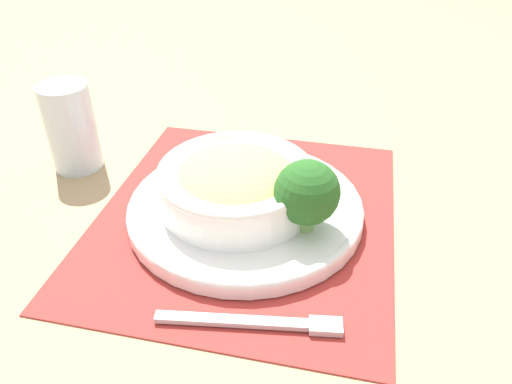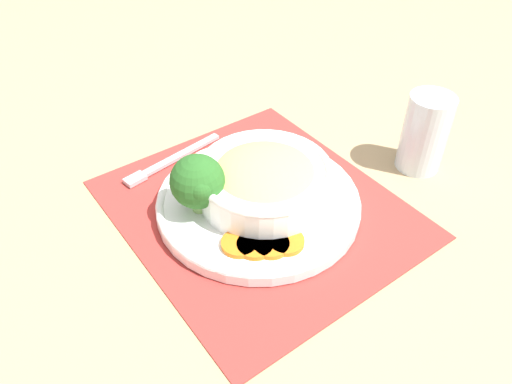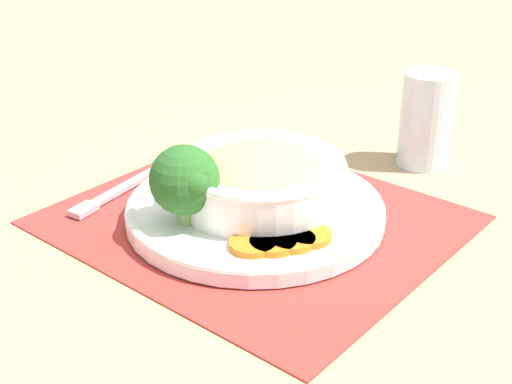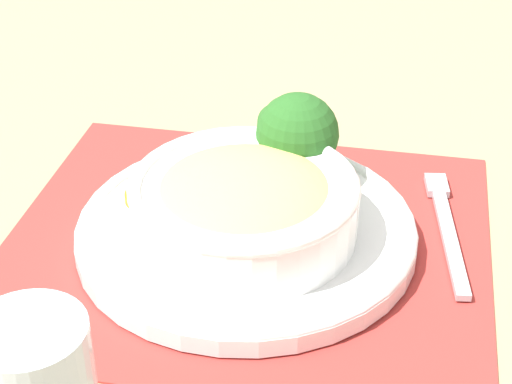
{
  "view_description": "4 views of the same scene",
  "coord_description": "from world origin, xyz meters",
  "views": [
    {
      "loc": [
        0.49,
        0.09,
        0.39
      ],
      "look_at": [
        -0.0,
        0.01,
        0.04
      ],
      "focal_mm": 35.0,
      "sensor_mm": 36.0,
      "label": 1
    },
    {
      "loc": [
        -0.4,
        0.34,
        0.49
      ],
      "look_at": [
        0.0,
        0.0,
        0.03
      ],
      "focal_mm": 35.0,
      "sensor_mm": 36.0,
      "label": 2
    },
    {
      "loc": [
        -0.42,
        0.58,
        0.39
      ],
      "look_at": [
        -0.02,
        0.02,
        0.05
      ],
      "focal_mm": 50.0,
      "sensor_mm": 36.0,
      "label": 3
    },
    {
      "loc": [
        0.08,
        -0.59,
        0.44
      ],
      "look_at": [
        0.01,
        0.02,
        0.04
      ],
      "focal_mm": 60.0,
      "sensor_mm": 36.0,
      "label": 4
    }
  ],
  "objects": [
    {
      "name": "carrot_slice_far",
      "position": [
        -0.08,
        0.05,
        0.02
      ],
      "size": [
        0.05,
        0.05,
        0.01
      ],
      "color": "orange",
      "rests_on": "plate"
    },
    {
      "name": "placemat",
      "position": [
        0.0,
        0.0,
        0.0
      ],
      "size": [
        0.44,
        0.39,
        0.0
      ],
      "color": "#B2332D",
      "rests_on": "ground_plane"
    },
    {
      "name": "carrot_slice_extra",
      "position": [
        -0.09,
        0.03,
        0.02
      ],
      "size": [
        0.05,
        0.05,
        0.01
      ],
      "color": "orange",
      "rests_on": "plate"
    },
    {
      "name": "plate",
      "position": [
        0.0,
        0.0,
        0.02
      ],
      "size": [
        0.29,
        0.29,
        0.02
      ],
      "color": "white",
      "rests_on": "placemat"
    },
    {
      "name": "fork",
      "position": [
        0.17,
        0.05,
        0.01
      ],
      "size": [
        0.03,
        0.18,
        0.01
      ],
      "rotation": [
        0.0,
        0.0,
        0.08
      ],
      "color": "#B7B7BC",
      "rests_on": "placemat"
    },
    {
      "name": "bowl",
      "position": [
        0.0,
        -0.01,
        0.05
      ],
      "size": [
        0.19,
        0.19,
        0.06
      ],
      "color": "white",
      "rests_on": "plate"
    },
    {
      "name": "ground_plane",
      "position": [
        0.0,
        0.0,
        0.0
      ],
      "size": [
        4.0,
        4.0,
        0.0
      ],
      "primitive_type": "plane",
      "color": "tan"
    },
    {
      "name": "carrot_slice_near",
      "position": [
        -0.05,
        0.08,
        0.02
      ],
      "size": [
        0.05,
        0.05,
        0.01
      ],
      "color": "orange",
      "rests_on": "plate"
    },
    {
      "name": "water_glass",
      "position": [
        -0.09,
        -0.26,
        0.06
      ],
      "size": [
        0.07,
        0.07,
        0.13
      ],
      "color": "silver",
      "rests_on": "ground_plane"
    },
    {
      "name": "carrot_slice_middle",
      "position": [
        -0.07,
        0.06,
        0.02
      ],
      "size": [
        0.05,
        0.05,
        0.01
      ],
      "color": "orange",
      "rests_on": "plate"
    },
    {
      "name": "broccoli_floret",
      "position": [
        0.04,
        0.08,
        0.07
      ],
      "size": [
        0.07,
        0.07,
        0.09
      ],
      "color": "#84AD5B",
      "rests_on": "plate"
    }
  ]
}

